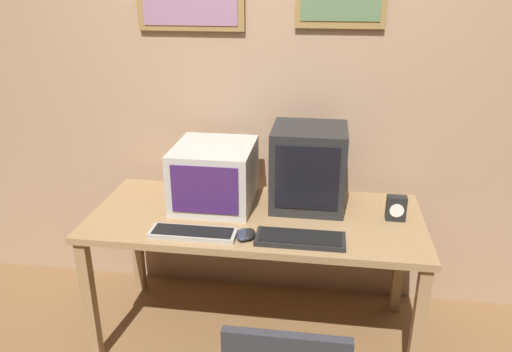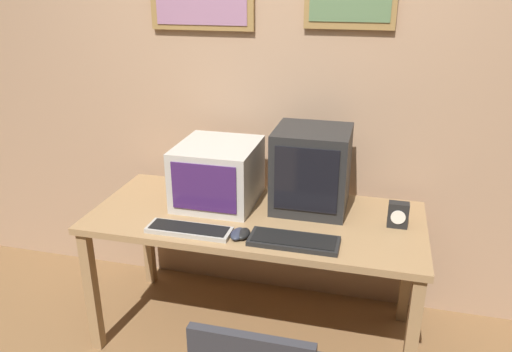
% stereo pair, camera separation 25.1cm
% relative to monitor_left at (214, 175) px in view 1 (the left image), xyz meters
% --- Properties ---
extents(wall_back, '(8.00, 0.08, 2.60)m').
position_rel_monitor_left_xyz_m(wall_back, '(0.24, 0.39, 0.40)').
color(wall_back, tan).
rests_on(wall_back, ground_plane).
extents(desk, '(1.72, 0.76, 0.75)m').
position_rel_monitor_left_xyz_m(desk, '(0.24, -0.12, -0.24)').
color(desk, '#99754C').
rests_on(desk, ground_plane).
extents(monitor_left, '(0.41, 0.46, 0.33)m').
position_rel_monitor_left_xyz_m(monitor_left, '(0.00, 0.00, 0.00)').
color(monitor_left, '#B7B2A8').
rests_on(monitor_left, desk).
extents(monitor_right, '(0.38, 0.37, 0.43)m').
position_rel_monitor_left_xyz_m(monitor_right, '(0.50, 0.05, 0.05)').
color(monitor_right, black).
rests_on(monitor_right, desk).
extents(keyboard_main, '(0.42, 0.13, 0.03)m').
position_rel_monitor_left_xyz_m(keyboard_main, '(-0.02, -0.38, -0.15)').
color(keyboard_main, '#A8A399').
rests_on(keyboard_main, desk).
extents(keyboard_side, '(0.42, 0.16, 0.03)m').
position_rel_monitor_left_xyz_m(keyboard_side, '(0.49, -0.36, -0.15)').
color(keyboard_side, black).
rests_on(keyboard_side, desk).
extents(mouse_near_keyboard, '(0.07, 0.11, 0.04)m').
position_rel_monitor_left_xyz_m(mouse_near_keyboard, '(0.24, -0.36, -0.15)').
color(mouse_near_keyboard, black).
rests_on(mouse_near_keyboard, desk).
extents(mouse_far_corner, '(0.07, 0.12, 0.04)m').
position_rel_monitor_left_xyz_m(mouse_far_corner, '(0.22, -0.37, -0.15)').
color(mouse_far_corner, '#282D3D').
rests_on(mouse_far_corner, desk).
extents(desk_clock, '(0.10, 0.06, 0.13)m').
position_rel_monitor_left_xyz_m(desk_clock, '(0.95, -0.07, -0.10)').
color(desk_clock, black).
rests_on(desk_clock, desk).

